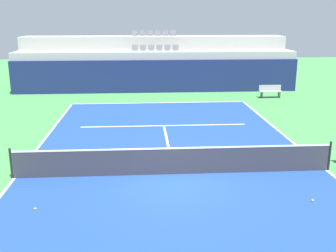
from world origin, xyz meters
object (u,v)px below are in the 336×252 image
tennis_ball_1 (313,200)px  player_bench (270,90)px  tennis_net (174,161)px  tennis_ball_0 (35,209)px

tennis_ball_1 → player_bench: bearing=76.6°
tennis_net → player_bench: 15.18m
tennis_net → player_bench: bearing=60.0°
tennis_ball_0 → tennis_ball_1: (8.07, -0.02, 0.00)m
player_bench → tennis_ball_0: size_ratio=22.73×
tennis_net → tennis_ball_1: tennis_net is taller
player_bench → tennis_ball_1: bearing=-103.4°
tennis_ball_1 → tennis_ball_0: bearing=179.8°
tennis_net → player_bench: size_ratio=7.39×
player_bench → tennis_ball_0: 19.47m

